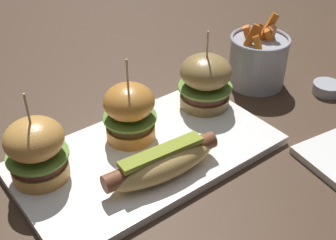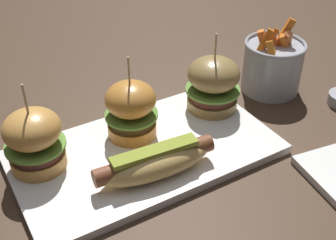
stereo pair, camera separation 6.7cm
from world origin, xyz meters
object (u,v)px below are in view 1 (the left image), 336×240
at_px(slider_center, 131,111).
at_px(fries_bucket, 258,59).
at_px(platter_main, 148,154).
at_px(slider_left, 36,150).
at_px(slider_right, 205,81).
at_px(hot_dog, 162,162).
at_px(sauce_ramekin, 327,88).

distance_m(slider_center, fries_bucket, 0.30).
height_order(platter_main, slider_left, slider_left).
bearing_deg(platter_main, slider_right, 16.01).
distance_m(hot_dog, fries_bucket, 0.34).
relative_size(slider_left, fries_bucket, 0.98).
height_order(platter_main, hot_dog, hot_dog).
bearing_deg(slider_center, slider_right, -0.15).
bearing_deg(sauce_ramekin, platter_main, 172.24).
distance_m(slider_left, slider_center, 0.15).
bearing_deg(slider_left, fries_bucket, 1.36).
distance_m(platter_main, slider_left, 0.17).
height_order(fries_bucket, sauce_ramekin, fries_bucket).
height_order(hot_dog, slider_center, slider_center).
bearing_deg(slider_center, slider_left, 179.59).
bearing_deg(hot_dog, slider_left, 143.21).
bearing_deg(slider_right, hot_dog, -149.27).
bearing_deg(platter_main, fries_bucket, 10.72).
height_order(slider_right, sauce_ramekin, slider_right).
bearing_deg(sauce_ramekin, hot_dog, -179.30).
bearing_deg(slider_right, slider_left, 179.72).
height_order(platter_main, slider_right, slider_right).
bearing_deg(fries_bucket, platter_main, -169.28).
height_order(slider_left, fries_bucket, slider_left).
xyz_separation_m(platter_main, slider_right, (0.16, 0.04, 0.05)).
bearing_deg(hot_dog, fries_bucket, 19.80).
bearing_deg(sauce_ramekin, fries_bucket, 126.33).
xyz_separation_m(slider_left, fries_bucket, (0.45, 0.01, -0.01)).
height_order(platter_main, sauce_ramekin, sauce_ramekin).
xyz_separation_m(platter_main, slider_left, (-0.15, 0.05, 0.05)).
bearing_deg(platter_main, slider_center, 87.03).
relative_size(slider_center, sauce_ramekin, 2.58).
distance_m(hot_dog, sauce_ramekin, 0.40).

